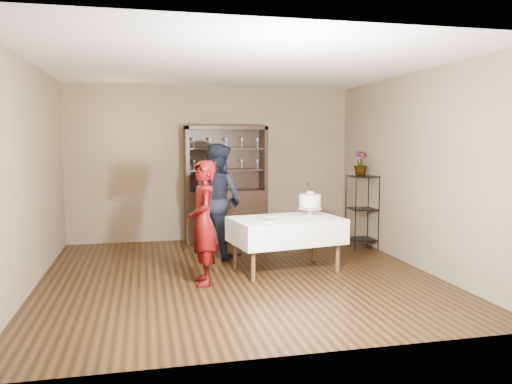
% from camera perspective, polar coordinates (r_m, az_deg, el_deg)
% --- Properties ---
extents(floor, '(5.00, 5.00, 0.00)m').
position_cam_1_polar(floor, '(6.64, -2.02, -9.49)').
color(floor, black).
rests_on(floor, ground).
extents(ceiling, '(5.00, 5.00, 0.00)m').
position_cam_1_polar(ceiling, '(6.46, -2.11, 14.26)').
color(ceiling, silver).
rests_on(ceiling, back_wall).
extents(back_wall, '(5.00, 0.02, 2.70)m').
position_cam_1_polar(back_wall, '(8.87, -5.03, 3.25)').
color(back_wall, brown).
rests_on(back_wall, floor).
extents(wall_left, '(0.02, 5.00, 2.70)m').
position_cam_1_polar(wall_left, '(6.44, -24.51, 1.70)').
color(wall_left, brown).
rests_on(wall_left, floor).
extents(wall_right, '(0.02, 5.00, 2.70)m').
position_cam_1_polar(wall_right, '(7.29, 17.65, 2.40)').
color(wall_right, brown).
rests_on(wall_right, floor).
extents(china_hutch, '(1.40, 0.48, 2.00)m').
position_cam_1_polar(china_hutch, '(8.72, -3.47, -1.31)').
color(china_hutch, black).
rests_on(china_hutch, floor).
extents(plant_etagere, '(0.42, 0.42, 1.20)m').
position_cam_1_polar(plant_etagere, '(8.32, 12.02, -1.87)').
color(plant_etagere, black).
rests_on(plant_etagere, floor).
extents(cake_table, '(1.57, 1.11, 0.72)m').
position_cam_1_polar(cake_table, '(6.78, 3.45, -4.40)').
color(cake_table, white).
rests_on(cake_table, floor).
extents(woman, '(0.37, 0.56, 1.53)m').
position_cam_1_polar(woman, '(6.12, -6.05, -3.51)').
color(woman, '#320405').
rests_on(woman, floor).
extents(man, '(1.03, 1.06, 1.72)m').
position_cam_1_polar(man, '(7.58, -4.43, -0.93)').
color(man, black).
rests_on(man, floor).
extents(cake, '(0.38, 0.38, 0.46)m').
position_cam_1_polar(cake, '(6.98, 6.17, -1.16)').
color(cake, silver).
rests_on(cake, cake_table).
extents(plate_near, '(0.27, 0.27, 0.01)m').
position_cam_1_polar(plate_near, '(6.49, 1.47, -3.27)').
color(plate_near, silver).
rests_on(plate_near, cake_table).
extents(plate_far, '(0.21, 0.21, 0.01)m').
position_cam_1_polar(plate_far, '(6.92, 1.79, -2.68)').
color(plate_far, silver).
rests_on(plate_far, cake_table).
extents(potted_plant, '(0.24, 0.24, 0.40)m').
position_cam_1_polar(potted_plant, '(8.28, 11.86, 3.21)').
color(potted_plant, '#416831').
rests_on(potted_plant, plant_etagere).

